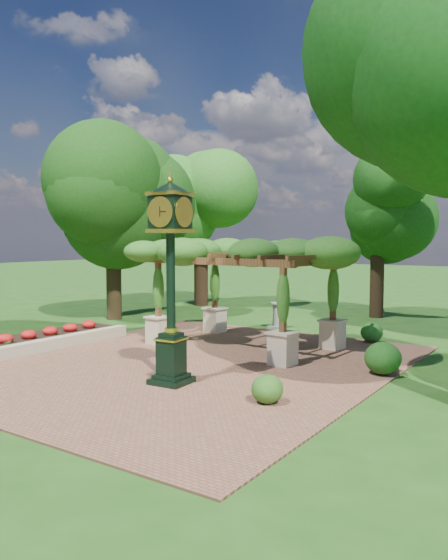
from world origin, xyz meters
The scene contains 13 objects.
ground centered at (0.00, 0.00, 0.00)m, with size 120.00×120.00×0.00m, color #1E4714.
brick_plaza centered at (0.00, 1.00, 0.02)m, with size 10.00×12.00×0.04m, color brown.
border_wall centered at (-4.60, 0.50, 0.20)m, with size 0.35×5.00×0.40m, color #C6B793.
flower_bed centered at (-5.50, 0.50, 0.18)m, with size 1.50×5.00×0.36m, color red.
pedestal_clock centered at (0.84, -0.93, 2.84)m, with size 1.00×1.00×4.75m.
pergola centered at (-0.10, 3.75, 2.81)m, with size 5.70×3.86×3.42m.
sundial centered at (-0.99, 7.53, 0.43)m, with size 0.59×0.59×0.98m.
shrub_front centered at (3.46, -1.04, 0.34)m, with size 0.66×0.66×0.59m, color #295518.
shrub_mid centered at (4.65, 2.64, 0.45)m, with size 0.90×0.90×0.81m, color #1D5217.
shrub_back centered at (3.00, 6.65, 0.36)m, with size 0.71×0.71×0.64m, color #23641D.
tree_west_near centered at (-7.82, 5.79, 5.64)m, with size 4.36×4.36×8.20m.
tree_west_far centered at (-7.64, 11.73, 5.51)m, with size 4.35×4.35×8.04m.
tree_north centered at (1.20, 12.52, 4.78)m, with size 3.77×3.77×6.97m.
Camera 1 is at (8.83, -10.59, 3.40)m, focal length 35.00 mm.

